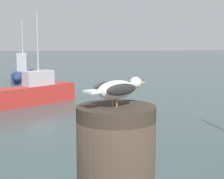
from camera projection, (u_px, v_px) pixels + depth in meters
seagull at (117, 89)px, 1.98m from camera, size 0.36×0.25×0.14m
boat_navy at (22, 73)px, 23.06m from camera, size 0.96×3.29×3.62m
boat_red at (27, 93)px, 15.75m from camera, size 3.89×3.50×3.75m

